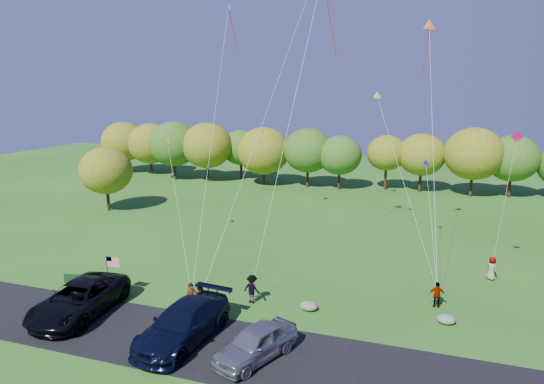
% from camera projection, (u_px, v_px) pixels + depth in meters
% --- Properties ---
extents(ground, '(140.00, 140.00, 0.00)m').
position_uv_depth(ground, '(227.00, 311.00, 29.11)').
color(ground, '#275D1A').
rests_on(ground, ground).
extents(asphalt_lane, '(44.00, 6.00, 0.06)m').
position_uv_depth(asphalt_lane, '(196.00, 343.00, 25.41)').
color(asphalt_lane, black).
rests_on(asphalt_lane, ground).
extents(treeline, '(75.18, 28.15, 8.56)m').
position_uv_depth(treeline, '(339.00, 154.00, 61.69)').
color(treeline, '#3A2515').
rests_on(treeline, ground).
extents(minivan_dark, '(3.78, 7.21, 1.94)m').
position_uv_depth(minivan_dark, '(79.00, 299.00, 28.37)').
color(minivan_dark, black).
rests_on(minivan_dark, asphalt_lane).
extents(minivan_navy, '(3.35, 6.91, 1.94)m').
position_uv_depth(minivan_navy, '(183.00, 324.00, 25.42)').
color(minivan_navy, black).
rests_on(minivan_navy, asphalt_lane).
extents(minivan_silver, '(3.68, 5.24, 1.66)m').
position_uv_depth(minivan_silver, '(256.00, 343.00, 23.77)').
color(minivan_silver, gray).
rests_on(minivan_silver, asphalt_lane).
extents(flyer_a, '(0.79, 0.74, 1.82)m').
position_uv_depth(flyer_a, '(192.00, 298.00, 28.78)').
color(flyer_a, '#4C4C59').
rests_on(flyer_a, ground).
extents(flyer_b, '(1.05, 0.99, 1.72)m').
position_uv_depth(flyer_b, '(200.00, 300.00, 28.62)').
color(flyer_b, '#4C4C59').
rests_on(flyer_b, ground).
extents(flyer_c, '(1.28, 0.88, 1.82)m').
position_uv_depth(flyer_c, '(252.00, 289.00, 30.05)').
color(flyer_c, '#4C4C59').
rests_on(flyer_c, ground).
extents(flyer_d, '(1.00, 0.50, 1.64)m').
position_uv_depth(flyer_d, '(437.00, 295.00, 29.42)').
color(flyer_d, '#4C4C59').
rests_on(flyer_d, ground).
extents(flyer_e, '(0.96, 0.94, 1.67)m').
position_uv_depth(flyer_e, '(492.00, 268.00, 33.65)').
color(flyer_e, '#4C4C59').
rests_on(flyer_e, ground).
extents(park_bench, '(1.97, 0.81, 1.11)m').
position_uv_depth(park_bench, '(80.00, 281.00, 32.06)').
color(park_bench, '#143816').
rests_on(park_bench, ground).
extents(trash_barrel, '(0.61, 0.61, 0.92)m').
position_uv_depth(trash_barrel, '(112.00, 281.00, 32.51)').
color(trash_barrel, '#0E27D3').
rests_on(trash_barrel, ground).
extents(flag_assembly, '(0.98, 0.64, 2.66)m').
position_uv_depth(flag_assembly, '(111.00, 266.00, 30.85)').
color(flag_assembly, black).
rests_on(flag_assembly, ground).
extents(boulder_near, '(1.07, 0.84, 0.53)m').
position_uv_depth(boulder_near, '(309.00, 306.00, 29.15)').
color(boulder_near, gray).
rests_on(boulder_near, ground).
extents(boulder_far, '(1.03, 0.85, 0.53)m').
position_uv_depth(boulder_far, '(446.00, 319.00, 27.51)').
color(boulder_far, gray).
rests_on(boulder_far, ground).
extents(kites_aloft, '(26.18, 8.62, 16.88)m').
position_uv_depth(kites_aloft, '(340.00, 23.00, 36.51)').
color(kites_aloft, red).
rests_on(kites_aloft, ground).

